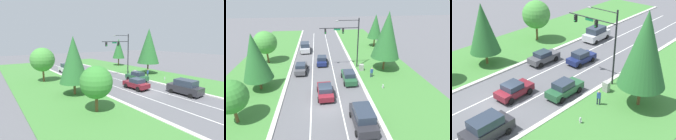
{
  "view_description": "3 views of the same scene",
  "coord_description": "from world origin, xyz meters",
  "views": [
    {
      "loc": [
        -18.44,
        -16.85,
        7.49
      ],
      "look_at": [
        0.0,
        8.56,
        2.09
      ],
      "focal_mm": 28.0,
      "sensor_mm": 36.0,
      "label": 1
    },
    {
      "loc": [
        -0.62,
        -17.63,
        12.81
      ],
      "look_at": [
        2.25,
        6.74,
        1.66
      ],
      "focal_mm": 28.0,
      "sensor_mm": 36.0,
      "label": 2
    },
    {
      "loc": [
        23.17,
        -15.47,
        17.62
      ],
      "look_at": [
        2.5,
        7.35,
        2.09
      ],
      "focal_mm": 50.0,
      "sensor_mm": 36.0,
      "label": 3
    }
  ],
  "objects": [
    {
      "name": "fire_hydrant",
      "position": [
        8.31,
        3.2,
        0.34
      ],
      "size": [
        0.34,
        0.2,
        0.7
      ],
      "color": "#B7B7BC",
      "rests_on": "ground_plane"
    },
    {
      "name": "oak_near_left_tree",
      "position": [
        -10.34,
        15.32,
        4.06
      ],
      "size": [
        4.22,
        4.22,
        6.18
      ],
      "color": "brown",
      "rests_on": "ground_plane"
    },
    {
      "name": "traffic_signal_mast",
      "position": [
        4.52,
        11.37,
        5.73
      ],
      "size": [
        6.7,
        0.41,
        8.76
      ],
      "color": "black",
      "rests_on": "ground_plane"
    },
    {
      "name": "burgundy_sedan",
      "position": [
        0.01,
        2.16,
        0.85
      ],
      "size": [
        2.21,
        4.25,
        1.68
      ],
      "rotation": [
        0.0,
        0.0,
        0.03
      ],
      "color": "maroon",
      "rests_on": "ground_plane"
    },
    {
      "name": "pedestrian",
      "position": [
        7.69,
        6.86,
        0.94
      ],
      "size": [
        0.44,
        0.35,
        1.69
      ],
      "rotation": [
        0.0,
        0.0,
        3.54
      ],
      "color": "#232842",
      "rests_on": "ground_plane"
    },
    {
      "name": "silver_suv",
      "position": [
        -3.56,
        21.47,
        1.07
      ],
      "size": [
        2.4,
        4.88,
        2.14
      ],
      "rotation": [
        0.0,
        0.0,
        0.04
      ],
      "color": "silver",
      "rests_on": "ground_plane"
    },
    {
      "name": "charcoal_suv",
      "position": [
        3.6,
        -3.8,
        1.05
      ],
      "size": [
        2.26,
        4.65,
        2.09
      ],
      "rotation": [
        0.0,
        0.0,
        0.01
      ],
      "color": "#28282D",
      "rests_on": "ground_plane"
    },
    {
      "name": "curb_strip_left",
      "position": [
        -5.65,
        0.0,
        0.07
      ],
      "size": [
        0.5,
        90.0,
        0.15
      ],
      "color": "beige",
      "rests_on": "ground_plane"
    },
    {
      "name": "lane_stripe_inner_left",
      "position": [
        -1.8,
        0.0,
        0.0
      ],
      "size": [
        0.14,
        81.0,
        0.01
      ],
      "color": "white",
      "rests_on": "ground_plane"
    },
    {
      "name": "conifer_near_right_tree",
      "position": [
        10.69,
        9.63,
        6.2
      ],
      "size": [
        4.75,
        4.75,
        10.0
      ],
      "color": "brown",
      "rests_on": "ground_plane"
    },
    {
      "name": "lane_stripe_inner_right",
      "position": [
        1.8,
        0.0,
        0.0
      ],
      "size": [
        0.14,
        81.0,
        0.01
      ],
      "color": "white",
      "rests_on": "ground_plane"
    },
    {
      "name": "graphite_sedan",
      "position": [
        -3.71,
        10.24,
        0.84
      ],
      "size": [
        2.02,
        4.44,
        1.63
      ],
      "rotation": [
        0.0,
        0.0,
        -0.03
      ],
      "color": "#4C4C51",
      "rests_on": "ground_plane"
    },
    {
      "name": "navy_sedan",
      "position": [
        -0.05,
        13.49,
        0.81
      ],
      "size": [
        2.09,
        4.2,
        1.65
      ],
      "rotation": [
        0.0,
        0.0,
        -0.04
      ],
      "color": "navy",
      "rests_on": "ground_plane"
    },
    {
      "name": "curb_strip_right",
      "position": [
        5.65,
        0.0,
        0.07
      ],
      "size": [
        0.5,
        90.0,
        0.15
      ],
      "color": "beige",
      "rests_on": "ground_plane"
    },
    {
      "name": "ground_plane",
      "position": [
        0.0,
        0.0,
        0.0
      ],
      "size": [
        160.0,
        160.0,
        0.0
      ],
      "primitive_type": "plane",
      "color": "#5B5B60"
    },
    {
      "name": "forest_sedan",
      "position": [
        3.82,
        5.95,
        0.87
      ],
      "size": [
        1.99,
        4.53,
        1.76
      ],
      "rotation": [
        0.0,
        0.0,
        0.01
      ],
      "color": "#235633",
      "rests_on": "ground_plane"
    },
    {
      "name": "utility_cabinet",
      "position": [
        6.7,
        9.59,
        0.6
      ],
      "size": [
        0.7,
        0.6,
        1.2
      ],
      "color": "#9E9E99",
      "rests_on": "ground_plane"
    },
    {
      "name": "conifer_mid_left_tree",
      "position": [
        -8.94,
        5.03,
        4.89
      ],
      "size": [
        3.94,
        3.94,
        8.05
      ],
      "color": "brown",
      "rests_on": "ground_plane"
    }
  ]
}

